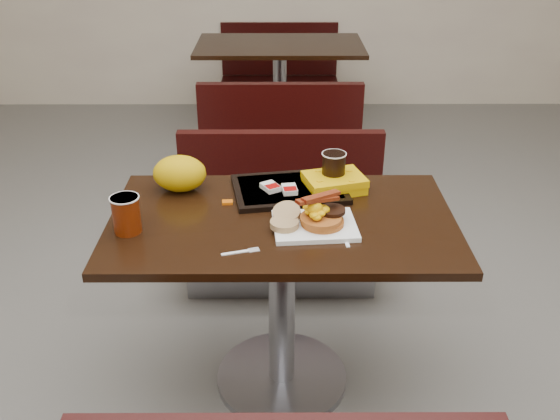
{
  "coord_description": "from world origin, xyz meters",
  "views": [
    {
      "loc": [
        -0.01,
        -1.88,
        1.78
      ],
      "look_at": [
        -0.01,
        -0.08,
        0.82
      ],
      "focal_mm": 39.66,
      "sensor_mm": 36.0,
      "label": 1
    }
  ],
  "objects_px": {
    "table_far": "(280,94)",
    "coffee_cup_near": "(126,215)",
    "knife": "(344,235)",
    "bench_near_n": "(281,218)",
    "hashbrown_sleeve_left": "(271,187)",
    "platter": "(315,226)",
    "clamshell": "(334,183)",
    "hashbrown_sleeve_right": "(289,189)",
    "table_near": "(282,305)",
    "bench_far_n": "(279,71)",
    "tray": "(289,189)",
    "paper_bag": "(180,173)",
    "coffee_cup_far": "(334,168)",
    "fork": "(235,253)",
    "pancake_stack": "(322,220)",
    "bench_far_s": "(280,129)"
  },
  "relations": [
    {
      "from": "coffee_cup_near",
      "to": "knife",
      "type": "relative_size",
      "value": 0.86
    },
    {
      "from": "coffee_cup_near",
      "to": "hashbrown_sleeve_left",
      "type": "xyz_separation_m",
      "value": [
        0.47,
        0.28,
        -0.03
      ]
    },
    {
      "from": "hashbrown_sleeve_left",
      "to": "clamshell",
      "type": "distance_m",
      "value": 0.24
    },
    {
      "from": "table_near",
      "to": "hashbrown_sleeve_right",
      "type": "distance_m",
      "value": 0.44
    },
    {
      "from": "platter",
      "to": "hashbrown_sleeve_right",
      "type": "height_order",
      "value": "hashbrown_sleeve_right"
    },
    {
      "from": "fork",
      "to": "pancake_stack",
      "type": "bearing_deg",
      "value": 12.95
    },
    {
      "from": "platter",
      "to": "hashbrown_sleeve_left",
      "type": "bearing_deg",
      "value": 116.16
    },
    {
      "from": "platter",
      "to": "hashbrown_sleeve_left",
      "type": "distance_m",
      "value": 0.3
    },
    {
      "from": "coffee_cup_far",
      "to": "table_near",
      "type": "bearing_deg",
      "value": -129.02
    },
    {
      "from": "table_far",
      "to": "coffee_cup_near",
      "type": "distance_m",
      "value": 2.78
    },
    {
      "from": "coffee_cup_far",
      "to": "platter",
      "type": "bearing_deg",
      "value": -105.29
    },
    {
      "from": "bench_far_s",
      "to": "pancake_stack",
      "type": "height_order",
      "value": "pancake_stack"
    },
    {
      "from": "table_near",
      "to": "bench_far_n",
      "type": "xyz_separation_m",
      "value": [
        0.0,
        3.3,
        -0.02
      ]
    },
    {
      "from": "bench_near_n",
      "to": "tray",
      "type": "xyz_separation_m",
      "value": [
        0.03,
        -0.5,
        0.4
      ]
    },
    {
      "from": "hashbrown_sleeve_left",
      "to": "tray",
      "type": "bearing_deg",
      "value": -14.89
    },
    {
      "from": "pancake_stack",
      "to": "coffee_cup_near",
      "type": "distance_m",
      "value": 0.65
    },
    {
      "from": "coffee_cup_near",
      "to": "coffee_cup_far",
      "type": "bearing_deg",
      "value": 25.31
    },
    {
      "from": "table_near",
      "to": "fork",
      "type": "height_order",
      "value": "fork"
    },
    {
      "from": "hashbrown_sleeve_right",
      "to": "bench_near_n",
      "type": "bearing_deg",
      "value": 85.05
    },
    {
      "from": "bench_near_n",
      "to": "table_near",
      "type": "bearing_deg",
      "value": -90.0
    },
    {
      "from": "table_near",
      "to": "clamshell",
      "type": "relative_size",
      "value": 5.56
    },
    {
      "from": "coffee_cup_far",
      "to": "bench_near_n",
      "type": "bearing_deg",
      "value": 113.1
    },
    {
      "from": "paper_bag",
      "to": "fork",
      "type": "bearing_deg",
      "value": -62.79
    },
    {
      "from": "bench_near_n",
      "to": "coffee_cup_near",
      "type": "relative_size",
      "value": 7.82
    },
    {
      "from": "knife",
      "to": "bench_far_n",
      "type": "bearing_deg",
      "value": 178.36
    },
    {
      "from": "platter",
      "to": "clamshell",
      "type": "relative_size",
      "value": 1.28
    },
    {
      "from": "coffee_cup_near",
      "to": "clamshell",
      "type": "bearing_deg",
      "value": 23.62
    },
    {
      "from": "paper_bag",
      "to": "hashbrown_sleeve_left",
      "type": "bearing_deg",
      "value": -5.95
    },
    {
      "from": "table_near",
      "to": "bench_near_n",
      "type": "height_order",
      "value": "table_near"
    },
    {
      "from": "coffee_cup_near",
      "to": "clamshell",
      "type": "height_order",
      "value": "coffee_cup_near"
    },
    {
      "from": "table_far",
      "to": "knife",
      "type": "xyz_separation_m",
      "value": [
        0.2,
        -2.73,
        0.38
      ]
    },
    {
      "from": "fork",
      "to": "table_near",
      "type": "bearing_deg",
      "value": 41.17
    },
    {
      "from": "coffee_cup_near",
      "to": "clamshell",
      "type": "relative_size",
      "value": 0.59
    },
    {
      "from": "table_far",
      "to": "bench_far_s",
      "type": "distance_m",
      "value": 0.7
    },
    {
      "from": "hashbrown_sleeve_right",
      "to": "paper_bag",
      "type": "height_order",
      "value": "paper_bag"
    },
    {
      "from": "platter",
      "to": "coffee_cup_far",
      "type": "height_order",
      "value": "coffee_cup_far"
    },
    {
      "from": "coffee_cup_near",
      "to": "knife",
      "type": "bearing_deg",
      "value": -2.6
    },
    {
      "from": "tray",
      "to": "paper_bag",
      "type": "distance_m",
      "value": 0.42
    },
    {
      "from": "hashbrown_sleeve_left",
      "to": "hashbrown_sleeve_right",
      "type": "distance_m",
      "value": 0.07
    },
    {
      "from": "table_near",
      "to": "bench_near_n",
      "type": "distance_m",
      "value": 0.7
    },
    {
      "from": "table_near",
      "to": "tray",
      "type": "bearing_deg",
      "value": 81.84
    },
    {
      "from": "bench_near_n",
      "to": "coffee_cup_near",
      "type": "xyz_separation_m",
      "value": [
        -0.51,
        -0.79,
        0.45
      ]
    },
    {
      "from": "tray",
      "to": "paper_bag",
      "type": "bearing_deg",
      "value": 168.49
    },
    {
      "from": "bench_far_n",
      "to": "table_near",
      "type": "bearing_deg",
      "value": -90.0
    },
    {
      "from": "bench_near_n",
      "to": "hashbrown_sleeve_left",
      "type": "xyz_separation_m",
      "value": [
        -0.04,
        -0.52,
        0.42
      ]
    },
    {
      "from": "bench_near_n",
      "to": "hashbrown_sleeve_left",
      "type": "bearing_deg",
      "value": -94.63
    },
    {
      "from": "hashbrown_sleeve_right",
      "to": "table_near",
      "type": "bearing_deg",
      "value": -107.82
    },
    {
      "from": "coffee_cup_near",
      "to": "paper_bag",
      "type": "relative_size",
      "value": 0.64
    },
    {
      "from": "bench_near_n",
      "to": "coffee_cup_far",
      "type": "height_order",
      "value": "coffee_cup_far"
    },
    {
      "from": "bench_far_n",
      "to": "fork",
      "type": "distance_m",
      "value": 3.56
    }
  ]
}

